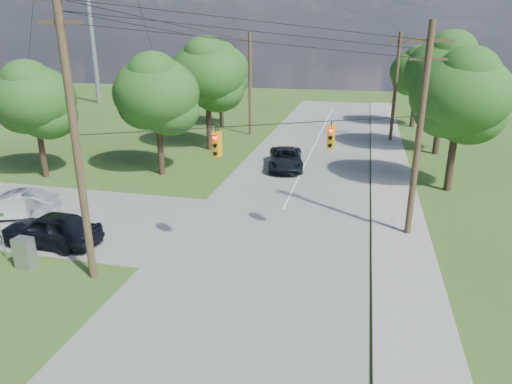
% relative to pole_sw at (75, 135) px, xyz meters
% --- Properties ---
extents(ground, '(140.00, 140.00, 0.00)m').
position_rel_pole_sw_xyz_m(ground, '(4.60, -0.40, -6.23)').
color(ground, '#37531B').
rests_on(ground, ground).
extents(main_road, '(10.00, 100.00, 0.03)m').
position_rel_pole_sw_xyz_m(main_road, '(6.60, 4.60, -6.21)').
color(main_road, gray).
rests_on(main_road, ground).
extents(sidewalk_east, '(2.60, 100.00, 0.12)m').
position_rel_pole_sw_xyz_m(sidewalk_east, '(13.30, 4.60, -6.17)').
color(sidewalk_east, '#9D9A92').
rests_on(sidewalk_east, ground).
extents(pole_sw, '(2.00, 0.32, 12.00)m').
position_rel_pole_sw_xyz_m(pole_sw, '(0.00, 0.00, 0.00)').
color(pole_sw, brown).
rests_on(pole_sw, ground).
extents(pole_ne, '(2.00, 0.32, 10.50)m').
position_rel_pole_sw_xyz_m(pole_ne, '(13.50, 7.60, -0.76)').
color(pole_ne, brown).
rests_on(pole_ne, ground).
extents(pole_north_e, '(2.00, 0.32, 10.00)m').
position_rel_pole_sw_xyz_m(pole_north_e, '(13.50, 29.60, -1.10)').
color(pole_north_e, brown).
rests_on(pole_north_e, ground).
extents(pole_north_w, '(2.00, 0.32, 10.00)m').
position_rel_pole_sw_xyz_m(pole_north_w, '(-0.40, 29.60, -1.10)').
color(pole_north_w, brown).
rests_on(pole_north_w, ground).
extents(power_lines, '(13.93, 29.62, 4.93)m').
position_rel_pole_sw_xyz_m(power_lines, '(6.10, 11.14, 2.93)').
color(power_lines, black).
rests_on(power_lines, ground).
extents(traffic_signals, '(4.91, 3.27, 1.05)m').
position_rel_pole_sw_xyz_m(traffic_signals, '(7.15, 4.03, -0.73)').
color(traffic_signals, orange).
rests_on(traffic_signals, ground).
extents(tree_w_near, '(6.00, 6.00, 8.40)m').
position_rel_pole_sw_xyz_m(tree_w_near, '(-3.40, 14.60, -0.30)').
color(tree_w_near, '#3D2B1E').
rests_on(tree_w_near, ground).
extents(tree_w_mid, '(6.40, 6.40, 9.22)m').
position_rel_pole_sw_xyz_m(tree_w_mid, '(-2.40, 22.60, 0.35)').
color(tree_w_mid, '#3D2B1E').
rests_on(tree_w_mid, ground).
extents(tree_w_far, '(6.00, 6.00, 8.73)m').
position_rel_pole_sw_xyz_m(tree_w_far, '(-4.40, 32.60, 0.02)').
color(tree_w_far, '#3D2B1E').
rests_on(tree_w_far, ground).
extents(tree_e_near, '(6.20, 6.20, 8.81)m').
position_rel_pole_sw_xyz_m(tree_e_near, '(16.60, 15.60, 0.02)').
color(tree_e_near, '#3D2B1E').
rests_on(tree_e_near, ground).
extents(tree_e_mid, '(6.60, 6.60, 9.64)m').
position_rel_pole_sw_xyz_m(tree_e_mid, '(17.10, 25.60, 0.68)').
color(tree_e_mid, '#3D2B1E').
rests_on(tree_e_mid, ground).
extents(tree_e_far, '(5.80, 5.80, 8.32)m').
position_rel_pole_sw_xyz_m(tree_e_far, '(16.10, 37.60, -0.31)').
color(tree_e_far, '#3D2B1E').
rests_on(tree_e_far, ground).
extents(tree_cross_n, '(5.60, 5.60, 7.91)m').
position_rel_pole_sw_xyz_m(tree_cross_n, '(-11.40, 12.10, -0.63)').
color(tree_cross_n, '#3D2B1E').
rests_on(tree_cross_n, ground).
extents(car_cross_dark, '(5.05, 2.21, 1.69)m').
position_rel_pole_sw_xyz_m(car_cross_dark, '(-3.64, 2.30, -5.35)').
color(car_cross_dark, black).
rests_on(car_cross_dark, cross_road).
extents(car_cross_silver, '(4.87, 3.30, 1.52)m').
position_rel_pole_sw_xyz_m(car_cross_silver, '(-7.89, 4.83, -5.43)').
color(car_cross_silver, silver).
rests_on(car_cross_silver, cross_road).
extents(car_main_north, '(3.45, 5.83, 1.52)m').
position_rel_pole_sw_xyz_m(car_main_north, '(5.26, 18.15, -5.44)').
color(car_main_north, black).
rests_on(car_main_north, main_road).
extents(control_cabinet, '(0.83, 0.62, 1.44)m').
position_rel_pole_sw_xyz_m(control_cabinet, '(-3.34, 0.02, -5.51)').
color(control_cabinet, gray).
rests_on(control_cabinet, ground).
extents(street_name_sign, '(0.69, 0.09, 2.30)m').
position_rel_pole_sw_xyz_m(street_name_sign, '(-4.94, 0.60, -4.73)').
color(street_name_sign, gray).
rests_on(street_name_sign, ground).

